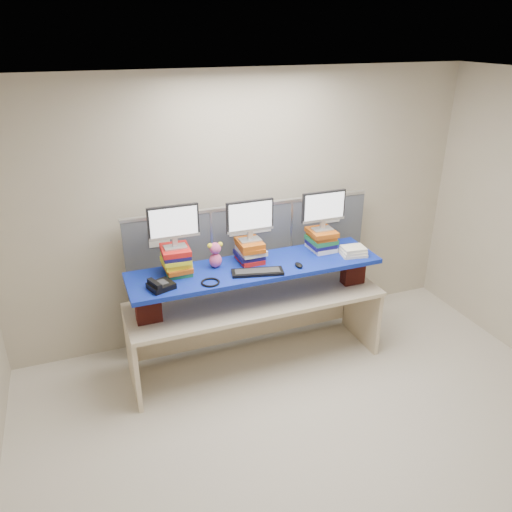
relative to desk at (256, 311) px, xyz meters
name	(u,v)px	position (x,y,z in m)	size (l,w,h in m)	color
room	(338,297)	(0.15, -1.26, 0.80)	(5.00, 4.00, 2.80)	#C1B59F
cubicle_partition	(252,272)	(0.15, 0.52, 0.17)	(2.60, 0.06, 1.53)	#464A53
desk	(256,311)	(0.00, 0.00, 0.00)	(2.48, 0.73, 0.75)	beige
brick_pier_left	(148,306)	(-1.03, -0.05, 0.30)	(0.22, 0.12, 0.30)	maroon
brick_pier_right	(353,269)	(1.03, -0.05, 0.30)	(0.22, 0.12, 0.30)	maroon
blue_board	(256,268)	(0.00, 0.00, 0.48)	(2.39, 0.60, 0.04)	navy
book_stack_left	(176,260)	(-0.72, 0.12, 0.63)	(0.26, 0.31, 0.25)	#20793D
book_stack_center	(250,251)	(-0.02, 0.12, 0.60)	(0.26, 0.31, 0.21)	red
book_stack_right	(321,239)	(0.74, 0.13, 0.61)	(0.26, 0.30, 0.21)	white
monitor_left	(174,224)	(-0.72, 0.12, 0.97)	(0.45, 0.13, 0.39)	#B6B6BC
monitor_center	(250,218)	(-0.01, 0.12, 0.93)	(0.45, 0.13, 0.39)	#B6B6BC
monitor_right	(324,208)	(0.75, 0.12, 0.93)	(0.45, 0.13, 0.39)	#B6B6BC
keyboard	(257,272)	(-0.04, -0.16, 0.51)	(0.49, 0.26, 0.03)	black
mouse	(299,265)	(0.37, -0.16, 0.52)	(0.06, 0.11, 0.04)	black
desk_phone	(160,285)	(-0.92, -0.14, 0.53)	(0.25, 0.24, 0.09)	black
headset	(210,282)	(-0.50, -0.19, 0.51)	(0.17, 0.17, 0.02)	black
plush_toy	(215,255)	(-0.36, 0.10, 0.62)	(0.15, 0.11, 0.25)	#DC5390
binder_stack	(353,251)	(0.98, -0.11, 0.54)	(0.26, 0.22, 0.09)	white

